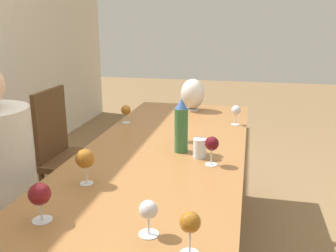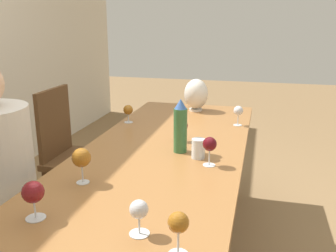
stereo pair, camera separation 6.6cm
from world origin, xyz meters
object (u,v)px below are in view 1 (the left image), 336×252
object	(u,v)px
wine_glass_7	(182,126)
wine_glass_1	(212,144)
wine_glass_5	(85,159)
vase	(193,94)
wine_glass_2	(236,111)
wine_glass_0	(190,224)
wine_glass_6	(126,111)
wine_glass_3	(148,211)
chair_far	(70,152)
wine_glass_4	(40,195)
water_bottle	(181,126)
water_tumbler	(200,148)

from	to	relation	value
wine_glass_7	wine_glass_1	bearing A→B (deg)	-147.95
wine_glass_5	wine_glass_7	xyz separation A→B (m)	(0.66, -0.29, -0.02)
vase	wine_glass_2	xyz separation A→B (m)	(-0.34, -0.34, -0.03)
wine_glass_0	wine_glass_6	xyz separation A→B (m)	(1.37, 0.66, -0.02)
wine_glass_3	wine_glass_5	distance (m)	0.49
chair_far	wine_glass_6	bearing A→B (deg)	-80.34
wine_glass_7	wine_glass_6	bearing A→B (deg)	54.87
wine_glass_4	wine_glass_6	size ratio (longest dim) A/B	1.16
wine_glass_5	chair_far	distance (m)	1.10
wine_glass_5	wine_glass_6	distance (m)	0.98
vase	wine_glass_3	bearing A→B (deg)	-175.90
chair_far	water_bottle	bearing A→B (deg)	-115.52
water_bottle	wine_glass_1	world-z (taller)	water_bottle
chair_far	vase	bearing A→B (deg)	-56.58
water_tumbler	vase	size ratio (longest dim) A/B	0.41
wine_glass_1	water_bottle	bearing A→B (deg)	48.87
wine_glass_6	chair_far	size ratio (longest dim) A/B	0.13
wine_glass_2	wine_glass_7	size ratio (longest dim) A/B	1.04
wine_glass_5	wine_glass_6	size ratio (longest dim) A/B	1.29
wine_glass_2	wine_glass_6	bearing A→B (deg)	98.54
water_bottle	wine_glass_0	world-z (taller)	water_bottle
wine_glass_0	wine_glass_5	world-z (taller)	wine_glass_5
wine_glass_0	wine_glass_3	bearing A→B (deg)	62.14
vase	wine_glass_1	world-z (taller)	vase
wine_glass_2	wine_glass_1	bearing A→B (deg)	173.70
vase	wine_glass_6	distance (m)	0.59
wine_glass_2	wine_glass_6	distance (m)	0.74
chair_far	wine_glass_2	bearing A→B (deg)	-81.06
vase	wine_glass_2	size ratio (longest dim) A/B	1.85
water_bottle	wine_glass_3	distance (m)	0.81
vase	wine_glass_6	bearing A→B (deg)	139.49
wine_glass_4	wine_glass_5	size ratio (longest dim) A/B	0.90
water_bottle	wine_glass_5	size ratio (longest dim) A/B	1.83
vase	wine_glass_3	world-z (taller)	vase
wine_glass_2	wine_glass_5	bearing A→B (deg)	151.64
wine_glass_1	wine_glass_3	distance (m)	0.67
wine_glass_0	wine_glass_5	xyz separation A→B (m)	(0.40, 0.51, 0.01)
water_tumbler	wine_glass_6	distance (m)	0.80
water_bottle	wine_glass_4	xyz separation A→B (m)	(-0.80, 0.35, -0.04)
water_bottle	wine_glass_2	size ratio (longest dim) A/B	2.17
water_tumbler	wine_glass_7	bearing A→B (deg)	29.50
water_tumbler	chair_far	bearing A→B (deg)	63.68
wine_glass_0	wine_glass_7	world-z (taller)	wine_glass_0
wine_glass_0	wine_glass_6	bearing A→B (deg)	25.66
wine_glass_0	vase	bearing A→B (deg)	8.54
wine_glass_3	wine_glass_1	bearing A→B (deg)	-11.76
chair_far	wine_glass_7	bearing A→B (deg)	-105.99
wine_glass_1	wine_glass_4	xyz separation A→B (m)	(-0.65, 0.52, -0.01)
wine_glass_3	wine_glass_2	bearing A→B (deg)	-8.87
vase	wine_glass_5	world-z (taller)	vase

